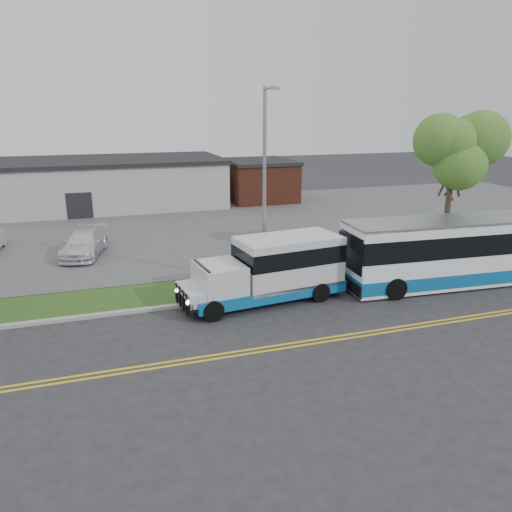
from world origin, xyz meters
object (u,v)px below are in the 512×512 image
object	(u,v)px
tree_east	(454,155)
parked_car_b	(84,243)
shuttle_bus	(274,267)
transit_bus	(460,251)
streetlight_near	(265,182)

from	to	relation	value
tree_east	parked_car_b	distance (m)	21.85
shuttle_bus	parked_car_b	bearing A→B (deg)	122.85
tree_east	transit_bus	distance (m)	5.65
tree_east	transit_bus	size ratio (longest dim) A/B	0.68
streetlight_near	transit_bus	size ratio (longest dim) A/B	0.77
tree_east	transit_bus	bearing A→B (deg)	-115.95
transit_bus	parked_car_b	xyz separation A→B (m)	(-18.16, 10.95, -0.88)
shuttle_bus	transit_bus	xyz separation A→B (m)	(9.76, -0.76, 0.13)
parked_car_b	tree_east	bearing A→B (deg)	-7.96
shuttle_bus	transit_bus	distance (m)	9.80
transit_bus	parked_car_b	size ratio (longest dim) A/B	2.44
streetlight_near	tree_east	bearing A→B (deg)	1.42
transit_bus	parked_car_b	world-z (taller)	transit_bus
streetlight_near	parked_car_b	world-z (taller)	streetlight_near
shuttle_bus	tree_east	bearing A→B (deg)	4.96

